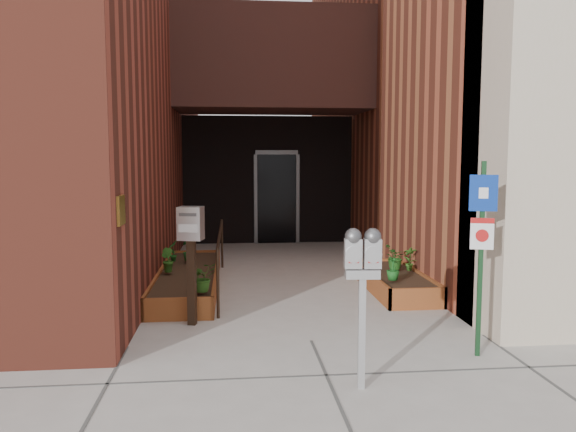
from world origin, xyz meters
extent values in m
plane|color=#9E9991|center=(0.00, 0.00, 0.00)|extent=(80.00, 80.00, 0.00)
cube|color=#98412C|center=(6.00, 7.15, 5.00)|extent=(8.00, 13.70, 10.00)
cube|color=#B9A68E|center=(2.55, 0.20, 2.20)|extent=(1.10, 1.20, 4.40)
cube|color=black|center=(0.00, 6.00, 4.00)|extent=(4.20, 2.00, 2.00)
cube|color=black|center=(0.00, 7.40, 1.50)|extent=(4.00, 0.30, 3.00)
cube|color=black|center=(0.20, 7.22, 1.05)|extent=(0.90, 0.06, 2.10)
cube|color=#B79338|center=(-1.99, -0.20, 1.50)|extent=(0.04, 0.30, 0.30)
cube|color=brown|center=(-1.55, 0.92, 0.15)|extent=(0.90, 0.04, 0.30)
cube|color=brown|center=(-1.55, 4.48, 0.15)|extent=(0.90, 0.04, 0.30)
cube|color=brown|center=(-1.98, 2.70, 0.15)|extent=(0.04, 3.60, 0.30)
cube|color=brown|center=(-1.12, 2.70, 0.15)|extent=(0.04, 3.60, 0.30)
cube|color=black|center=(-1.55, 2.70, 0.13)|extent=(0.82, 3.52, 0.26)
cube|color=brown|center=(1.60, 1.12, 0.15)|extent=(0.80, 0.04, 0.30)
cube|color=brown|center=(1.60, 3.28, 0.15)|extent=(0.80, 0.04, 0.30)
cube|color=brown|center=(1.22, 2.20, 0.15)|extent=(0.04, 2.20, 0.30)
cube|color=brown|center=(1.98, 2.20, 0.15)|extent=(0.04, 2.20, 0.30)
cube|color=black|center=(1.60, 2.20, 0.13)|extent=(0.72, 2.12, 0.26)
cylinder|color=black|center=(-1.05, 1.00, 0.45)|extent=(0.04, 0.04, 0.90)
cylinder|color=black|center=(-1.05, 4.30, 0.45)|extent=(0.04, 0.04, 0.90)
cylinder|color=black|center=(-1.05, 2.65, 0.88)|extent=(0.04, 3.30, 0.04)
cube|color=#AEAEB1|center=(0.26, -1.31, 0.49)|extent=(0.06, 0.06, 0.99)
cube|color=#AEAEB1|center=(0.26, -1.31, 1.03)|extent=(0.31, 0.14, 0.08)
cube|color=#AEAEB1|center=(0.17, -1.30, 1.21)|extent=(0.16, 0.11, 0.26)
sphere|color=#59595B|center=(0.17, -1.30, 1.36)|extent=(0.15, 0.15, 0.15)
cube|color=white|center=(0.17, -1.35, 1.23)|extent=(0.09, 0.01, 0.05)
cube|color=#B21414|center=(0.17, -1.35, 1.15)|extent=(0.09, 0.01, 0.03)
cube|color=#AEAEB1|center=(0.34, -1.31, 1.21)|extent=(0.16, 0.11, 0.26)
sphere|color=#59595B|center=(0.34, -1.31, 1.36)|extent=(0.15, 0.15, 0.15)
cube|color=white|center=(0.34, -1.36, 1.23)|extent=(0.09, 0.01, 0.05)
cube|color=#B21414|center=(0.34, -1.36, 1.15)|extent=(0.09, 0.01, 0.03)
cube|color=#123319|center=(1.64, -0.63, 1.00)|extent=(0.06, 0.06, 2.00)
cube|color=navy|center=(1.63, -0.65, 1.68)|extent=(0.27, 0.10, 0.36)
cube|color=white|center=(1.63, -0.66, 1.68)|extent=(0.09, 0.04, 0.11)
cube|color=white|center=(1.63, -0.65, 1.27)|extent=(0.22, 0.08, 0.32)
cube|color=#B21414|center=(1.63, -0.66, 1.40)|extent=(0.22, 0.08, 0.05)
cylinder|color=#B21414|center=(1.63, -0.66, 1.25)|extent=(0.13, 0.05, 0.13)
cube|color=black|center=(-1.36, 0.76, 0.53)|extent=(0.11, 0.11, 1.05)
cube|color=silver|center=(-1.36, 0.76, 1.25)|extent=(0.33, 0.27, 0.40)
cube|color=#59595B|center=(-1.38, 0.65, 1.36)|extent=(0.21, 0.06, 0.04)
cube|color=white|center=(-1.38, 0.65, 1.20)|extent=(0.23, 0.06, 0.10)
imported|color=#285518|center=(-1.25, 1.21, 0.49)|extent=(0.46, 0.46, 0.38)
imported|color=#285F1B|center=(-1.85, 2.53, 0.48)|extent=(0.29, 0.29, 0.37)
imported|color=#164E1B|center=(-1.59, 3.44, 0.48)|extent=(0.26, 0.26, 0.36)
imported|color=#164F18|center=(-1.85, 3.42, 0.48)|extent=(0.22, 0.22, 0.35)
imported|color=#19581C|center=(1.40, 1.63, 0.47)|extent=(0.25, 0.25, 0.34)
imported|color=#2D621C|center=(1.85, 2.25, 0.49)|extent=(0.20, 0.20, 0.37)
imported|color=#1E5317|center=(1.65, 2.36, 0.49)|extent=(0.47, 0.47, 0.38)
camera|label=1|loc=(-0.87, -6.00, 2.04)|focal=35.00mm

